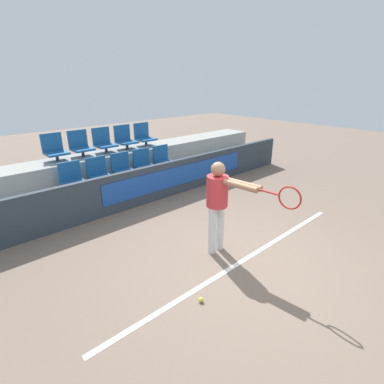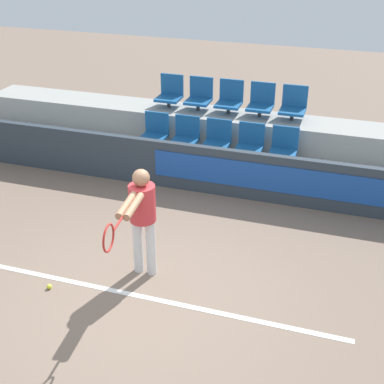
% 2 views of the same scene
% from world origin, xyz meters
% --- Properties ---
extents(ground_plane, '(30.00, 30.00, 0.00)m').
position_xyz_m(ground_plane, '(0.00, 0.00, 0.00)').
color(ground_plane, '#7A6656').
extents(court_baseline, '(5.37, 0.08, 0.01)m').
position_xyz_m(court_baseline, '(0.00, -0.00, 0.00)').
color(court_baseline, white).
rests_on(court_baseline, ground).
extents(barrier_wall, '(10.47, 0.14, 0.86)m').
position_xyz_m(barrier_wall, '(0.04, 3.04, 0.43)').
color(barrier_wall, '#2D3842').
rests_on(barrier_wall, ground).
extents(bleacher_tier_front, '(10.07, 0.86, 0.49)m').
position_xyz_m(bleacher_tier_front, '(0.00, 3.55, 0.25)').
color(bleacher_tier_front, '#9E9E99').
rests_on(bleacher_tier_front, ground).
extents(bleacher_tier_middle, '(10.07, 0.86, 0.98)m').
position_xyz_m(bleacher_tier_middle, '(0.00, 4.41, 0.49)').
color(bleacher_tier_middle, '#9E9E99').
rests_on(bleacher_tier_middle, ground).
extents(stadium_chair_0, '(0.46, 0.46, 0.60)m').
position_xyz_m(stadium_chair_0, '(-1.20, 3.68, 0.75)').
color(stadium_chair_0, '#333333').
rests_on(stadium_chair_0, bleacher_tier_front).
extents(stadium_chair_1, '(0.46, 0.46, 0.60)m').
position_xyz_m(stadium_chair_1, '(-0.60, 3.68, 0.75)').
color(stadium_chair_1, '#333333').
rests_on(stadium_chair_1, bleacher_tier_front).
extents(stadium_chair_2, '(0.46, 0.46, 0.60)m').
position_xyz_m(stadium_chair_2, '(0.00, 3.68, 0.75)').
color(stadium_chair_2, '#333333').
rests_on(stadium_chair_2, bleacher_tier_front).
extents(stadium_chair_3, '(0.46, 0.46, 0.60)m').
position_xyz_m(stadium_chair_3, '(0.60, 3.68, 0.75)').
color(stadium_chair_3, '#333333').
rests_on(stadium_chair_3, bleacher_tier_front).
extents(stadium_chair_4, '(0.46, 0.46, 0.60)m').
position_xyz_m(stadium_chair_4, '(1.20, 3.68, 0.75)').
color(stadium_chair_4, '#333333').
rests_on(stadium_chair_4, bleacher_tier_front).
extents(stadium_chair_5, '(0.46, 0.46, 0.60)m').
position_xyz_m(stadium_chair_5, '(-1.20, 4.53, 1.25)').
color(stadium_chair_5, '#333333').
rests_on(stadium_chair_5, bleacher_tier_middle).
extents(stadium_chair_6, '(0.46, 0.46, 0.60)m').
position_xyz_m(stadium_chair_6, '(-0.60, 4.53, 1.25)').
color(stadium_chair_6, '#333333').
rests_on(stadium_chair_6, bleacher_tier_middle).
extents(stadium_chair_7, '(0.46, 0.46, 0.60)m').
position_xyz_m(stadium_chair_7, '(0.00, 4.53, 1.25)').
color(stadium_chair_7, '#333333').
rests_on(stadium_chair_7, bleacher_tier_middle).
extents(stadium_chair_8, '(0.46, 0.46, 0.60)m').
position_xyz_m(stadium_chair_8, '(0.60, 4.53, 1.25)').
color(stadium_chair_8, '#333333').
rests_on(stadium_chair_8, bleacher_tier_middle).
extents(stadium_chair_9, '(0.46, 0.46, 0.60)m').
position_xyz_m(stadium_chair_9, '(1.20, 4.53, 1.25)').
color(stadium_chair_9, '#333333').
rests_on(stadium_chair_9, bleacher_tier_middle).
extents(tennis_player, '(0.35, 1.51, 1.55)m').
position_xyz_m(tennis_player, '(-0.12, 0.45, 0.97)').
color(tennis_player, silver).
rests_on(tennis_player, ground).
extents(tennis_ball, '(0.07, 0.07, 0.07)m').
position_xyz_m(tennis_ball, '(-1.18, -0.22, 0.03)').
color(tennis_ball, '#CCDB33').
rests_on(tennis_ball, ground).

